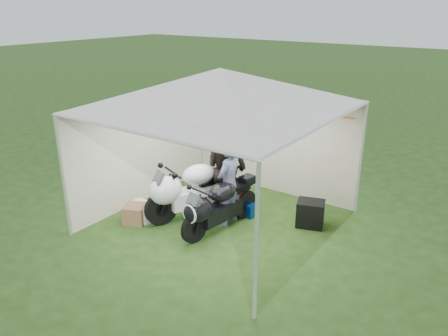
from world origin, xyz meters
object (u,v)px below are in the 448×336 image
(person_blue_jacket, at_px, (229,184))
(crate_1, at_px, (135,214))
(paddock_stand, at_px, (247,209))
(canopy_tent, at_px, (221,92))
(equipment_box, at_px, (310,214))
(motorcycle_black, at_px, (217,205))
(person_dark_jacket, at_px, (227,168))
(motorcycle_white, at_px, (191,188))
(crate_2, at_px, (138,214))
(crate_0, at_px, (142,211))

(person_blue_jacket, xyz_separation_m, crate_1, (-1.52, -1.03, -0.65))
(paddock_stand, bearing_deg, canopy_tent, -115.86)
(paddock_stand, xyz_separation_m, equipment_box, (1.23, 0.33, 0.12))
(motorcycle_black, xyz_separation_m, person_dark_jacket, (-0.31, 0.78, 0.43))
(motorcycle_white, xyz_separation_m, person_blue_jacket, (0.78, 0.18, 0.22))
(canopy_tent, xyz_separation_m, equipment_box, (1.49, 0.87, -2.32))
(canopy_tent, relative_size, motorcycle_black, 2.92)
(person_blue_jacket, xyz_separation_m, crate_2, (-1.58, -0.91, -0.72))
(motorcycle_white, bearing_deg, crate_0, -114.93)
(motorcycle_white, bearing_deg, motorcycle_black, 8.19)
(crate_2, bearing_deg, equipment_box, 30.60)
(motorcycle_white, xyz_separation_m, crate_2, (-0.80, -0.73, -0.50))
(crate_0, relative_size, crate_2, 1.67)
(crate_0, relative_size, crate_1, 1.24)
(canopy_tent, xyz_separation_m, person_blue_jacket, (0.15, 0.04, -1.75))
(motorcycle_white, distance_m, paddock_stand, 1.22)
(crate_0, height_order, crate_1, crate_1)
(motorcycle_black, distance_m, equipment_box, 1.83)
(motorcycle_black, bearing_deg, crate_1, -148.70)
(crate_0, distance_m, crate_1, 0.18)
(person_dark_jacket, relative_size, crate_2, 6.43)
(crate_2, bearing_deg, paddock_stand, 39.55)
(person_blue_jacket, relative_size, crate_0, 3.31)
(motorcycle_black, distance_m, person_blue_jacket, 0.48)
(canopy_tent, height_order, crate_2, canopy_tent)
(equipment_box, relative_size, crate_0, 1.02)
(equipment_box, bearing_deg, motorcycle_white, -154.76)
(person_dark_jacket, bearing_deg, equipment_box, -159.36)
(equipment_box, bearing_deg, person_blue_jacket, -148.41)
(motorcycle_black, height_order, equipment_box, motorcycle_black)
(person_blue_jacket, distance_m, crate_1, 1.95)
(person_dark_jacket, bearing_deg, crate_2, 52.29)
(canopy_tent, distance_m, motorcycle_black, 2.07)
(motorcycle_white, distance_m, equipment_box, 2.38)
(person_dark_jacket, bearing_deg, person_blue_jacket, 134.93)
(motorcycle_white, relative_size, motorcycle_black, 1.09)
(crate_2, bearing_deg, canopy_tent, 31.05)
(person_dark_jacket, xyz_separation_m, equipment_box, (1.66, 0.42, -0.71))
(paddock_stand, distance_m, person_blue_jacket, 0.86)
(crate_0, bearing_deg, motorcycle_white, 42.17)
(paddock_stand, height_order, crate_2, paddock_stand)
(motorcycle_black, bearing_deg, person_dark_jacket, 119.62)
(paddock_stand, bearing_deg, motorcycle_black, -98.12)
(person_blue_jacket, height_order, crate_0, person_blue_jacket)
(person_dark_jacket, height_order, person_blue_jacket, person_dark_jacket)
(motorcycle_white, bearing_deg, person_dark_jacket, 74.21)
(motorcycle_white, xyz_separation_m, person_dark_jacket, (0.46, 0.58, 0.35))
(crate_1, xyz_separation_m, crate_2, (-0.06, 0.12, -0.07))
(crate_0, bearing_deg, crate_2, -136.34)
(canopy_tent, distance_m, crate_1, 2.93)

